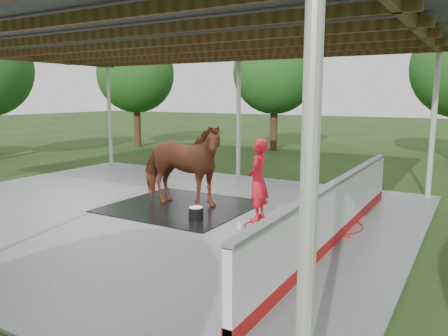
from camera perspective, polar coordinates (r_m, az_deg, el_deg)
The scene contains 12 objects.
ground at distance 10.60m, azimuth -10.42°, elevation -5.49°, with size 100.00×100.00×0.00m, color #1E3814.
concrete_slab at distance 10.60m, azimuth -10.43°, elevation -5.36°, with size 12.00×10.00×0.05m, color slate.
pavilion_structure at distance 10.33m, azimuth -11.11°, elevation 16.29°, with size 12.60×10.60×4.05m.
dasher_board at distance 8.29m, azimuth 14.44°, elevation -5.64°, with size 0.16×8.00×1.15m.
tree_belt at distance 10.82m, azimuth -6.57°, elevation 15.14°, with size 28.00×28.00×5.80m.
rubber_mat at distance 10.63m, azimuth -5.62°, elevation -4.99°, with size 3.22×3.02×0.02m, color black.
horse at distance 10.43m, azimuth -5.71°, elevation 0.37°, with size 1.07×2.35×1.99m, color brown.
handler at distance 9.34m, azimuth 4.45°, elevation -1.54°, with size 0.64×0.42×1.76m, color red.
wash_bucket at distance 9.45m, azimuth -3.67°, elevation -5.94°, with size 0.32×0.32×0.30m.
soap_bottle_a at distance 9.04m, azimuth 9.73°, elevation -6.74°, with size 0.12×0.12×0.32m, color silver.
soap_bottle_b at distance 8.85m, azimuth 1.94°, elevation -7.38°, with size 0.09×0.09×0.19m, color #338CD8.
hose_coil at distance 9.26m, azimuth 10.08°, elevation -7.30°, with size 2.22×1.87×0.02m.
Camera 1 is at (6.75, -7.72, 2.71)m, focal length 35.00 mm.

